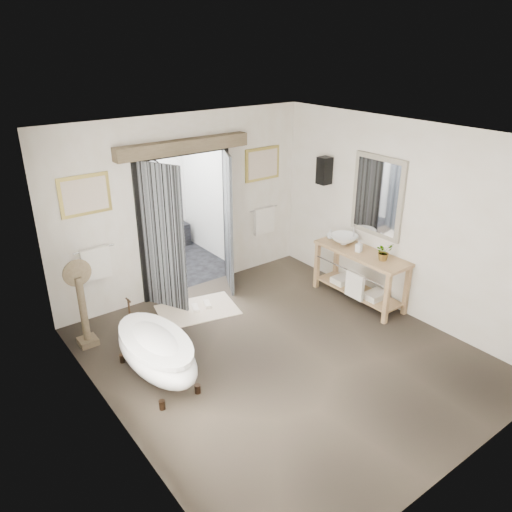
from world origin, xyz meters
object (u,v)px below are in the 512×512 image
(rug, at_px, (198,310))
(basin, at_px, (344,240))
(vanity, at_px, (360,272))
(clawfoot_tub, at_px, (156,351))

(rug, xyz_separation_m, basin, (2.26, -0.88, 0.92))
(vanity, height_order, rug, vanity)
(rug, height_order, basin, basin)
(clawfoot_tub, bearing_deg, basin, 4.42)
(clawfoot_tub, distance_m, rug, 1.74)
(rug, bearing_deg, basin, -21.16)
(vanity, bearing_deg, rug, 150.34)
(vanity, bearing_deg, clawfoot_tub, 177.88)
(rug, relative_size, basin, 2.64)
(vanity, xyz_separation_m, rug, (-2.24, 1.28, -0.50))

